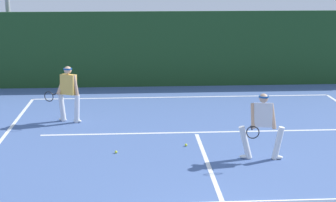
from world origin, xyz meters
TOP-DOWN VIEW (x-y plane):
  - court_line_baseline_far at (0.00, 10.64)m, footprint 10.23×0.10m
  - court_line_service at (0.00, 6.57)m, footprint 8.34×0.10m
  - court_line_centre at (0.00, 3.20)m, footprint 0.10×6.40m
  - player_near at (1.28, 4.42)m, footprint 1.06×0.82m
  - player_far at (-3.54, 7.82)m, footprint 1.00×0.83m
  - tennis_ball at (-0.38, 5.44)m, footprint 0.07×0.07m
  - tennis_ball_extra at (-2.11, 5.03)m, footprint 0.07×0.07m
  - back_fence_windscreen at (0.00, 12.45)m, footprint 17.19×0.12m

SIDE VIEW (x-z plane):
  - court_line_baseline_far at x=0.00m, z-range 0.00..0.01m
  - court_line_service at x=0.00m, z-range 0.00..0.01m
  - court_line_centre at x=0.00m, z-range 0.00..0.01m
  - tennis_ball at x=-0.38m, z-range 0.00..0.07m
  - tennis_ball_extra at x=-2.11m, z-range 0.00..0.07m
  - player_near at x=1.28m, z-range 0.07..1.64m
  - player_far at x=-3.54m, z-range 0.08..1.72m
  - back_fence_windscreen at x=0.00m, z-range 0.00..2.80m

